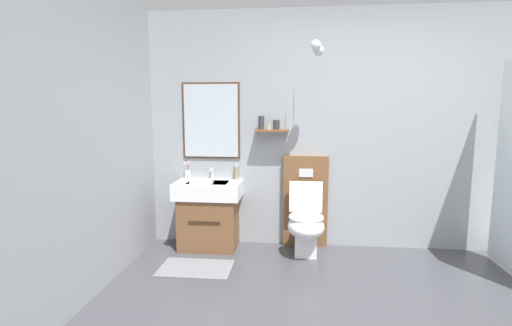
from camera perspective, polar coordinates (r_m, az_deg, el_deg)
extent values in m
cube|color=#999EA3|center=(4.20, 15.82, 4.75)|extent=(4.85, 0.12, 2.54)
cube|color=#4C301E|center=(4.17, -6.82, 6.38)|extent=(0.63, 0.02, 0.83)
cube|color=silver|center=(4.16, -6.85, 6.37)|extent=(0.59, 0.01, 0.79)
cube|color=brown|center=(4.00, 2.42, 4.93)|extent=(0.36, 0.14, 0.02)
cylinder|color=#333338|center=(4.01, 0.81, 6.14)|extent=(0.06, 0.06, 0.14)
cone|color=gray|center=(4.02, 2.01, 5.67)|extent=(0.05, 0.05, 0.08)
cylinder|color=#333338|center=(4.00, 3.11, 5.82)|extent=(0.07, 0.07, 0.10)
cylinder|color=gray|center=(3.83, 9.55, 20.47)|extent=(0.01, 0.01, 0.44)
sphere|color=silver|center=(3.78, 9.45, 16.48)|extent=(0.11, 0.11, 0.11)
cylinder|color=gray|center=(3.75, 9.14, 21.02)|extent=(0.01, 0.01, 0.40)
sphere|color=silver|center=(3.71, 9.05, 17.24)|extent=(0.10, 0.10, 0.10)
cube|color=#999EA3|center=(2.79, -30.19, 2.47)|extent=(0.12, 3.88, 2.54)
cube|color=slate|center=(3.73, -9.11, -15.47)|extent=(0.68, 0.44, 0.01)
cube|color=brown|center=(4.17, -7.13, -8.91)|extent=(0.61, 0.43, 0.56)
cube|color=#342214|center=(3.94, -7.86, -8.90)|extent=(0.33, 0.01, 0.02)
cube|color=white|center=(4.08, -7.21, -4.01)|extent=(0.70, 0.46, 0.17)
cube|color=silver|center=(4.03, -7.33, -3.12)|extent=(0.44, 0.25, 0.03)
cylinder|color=silver|center=(4.22, -6.70, -1.64)|extent=(0.03, 0.03, 0.11)
cylinder|color=silver|center=(4.16, -6.87, -1.11)|extent=(0.02, 0.11, 0.02)
cube|color=brown|center=(4.18, 7.49, -5.72)|extent=(0.48, 0.10, 1.00)
cube|color=silver|center=(4.06, 7.59, -1.51)|extent=(0.15, 0.01, 0.09)
cube|color=white|center=(4.02, 7.51, -11.20)|extent=(0.22, 0.30, 0.34)
ellipsoid|color=white|center=(3.89, 7.58, -9.50)|extent=(0.37, 0.46, 0.24)
torus|color=white|center=(3.87, 7.61, -8.15)|extent=(0.35, 0.35, 0.04)
cube|color=white|center=(4.04, 7.56, -5.10)|extent=(0.35, 0.03, 0.33)
cylinder|color=silver|center=(4.26, -10.35, -1.73)|extent=(0.07, 0.07, 0.09)
cylinder|color=#DB3847|center=(4.25, -10.23, -1.01)|extent=(0.03, 0.03, 0.16)
cube|color=white|center=(4.22, -10.16, 0.05)|extent=(0.02, 0.02, 0.03)
cylinder|color=#33B266|center=(4.26, -10.49, -1.08)|extent=(0.03, 0.02, 0.15)
cube|color=white|center=(4.24, -10.65, -0.09)|extent=(0.02, 0.02, 0.03)
cylinder|color=gray|center=(4.15, -2.96, -1.52)|extent=(0.06, 0.06, 0.14)
cylinder|color=silver|center=(4.13, -2.97, -0.29)|extent=(0.02, 0.02, 0.04)
cube|color=white|center=(3.94, -8.23, -2.85)|extent=(0.22, 0.16, 0.04)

